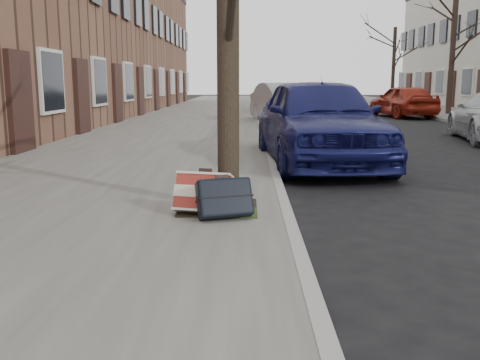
{
  "coord_description": "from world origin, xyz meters",
  "views": [
    {
      "loc": [
        -1.68,
        -4.53,
        1.49
      ],
      "look_at": [
        -1.75,
        0.8,
        0.51
      ],
      "focal_mm": 40.0,
      "sensor_mm": 36.0,
      "label": 1
    }
  ],
  "objects_px": {
    "suitcase_navy": "(224,198)",
    "suitcase_red": "(203,194)",
    "car_near_mid": "(286,104)",
    "car_near_front": "(319,121)"
  },
  "relations": [
    {
      "from": "suitcase_navy",
      "to": "car_near_mid",
      "type": "xyz_separation_m",
      "value": [
        1.61,
        13.7,
        0.39
      ]
    },
    {
      "from": "suitcase_navy",
      "to": "car_near_front",
      "type": "distance_m",
      "value": 4.68
    },
    {
      "from": "car_near_front",
      "to": "suitcase_navy",
      "type": "bearing_deg",
      "value": -113.55
    },
    {
      "from": "suitcase_navy",
      "to": "suitcase_red",
      "type": "bearing_deg",
      "value": 123.74
    },
    {
      "from": "suitcase_navy",
      "to": "car_near_mid",
      "type": "relative_size",
      "value": 0.13
    },
    {
      "from": "suitcase_red",
      "to": "suitcase_navy",
      "type": "height_order",
      "value": "suitcase_red"
    },
    {
      "from": "suitcase_navy",
      "to": "car_near_mid",
      "type": "distance_m",
      "value": 13.8
    },
    {
      "from": "suitcase_red",
      "to": "car_near_front",
      "type": "bearing_deg",
      "value": 81.37
    },
    {
      "from": "suitcase_red",
      "to": "car_near_mid",
      "type": "relative_size",
      "value": 0.13
    },
    {
      "from": "suitcase_red",
      "to": "suitcase_navy",
      "type": "distance_m",
      "value": 0.29
    }
  ]
}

